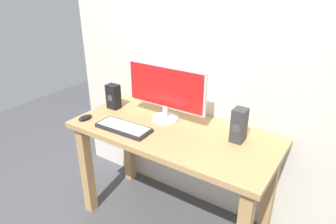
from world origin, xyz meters
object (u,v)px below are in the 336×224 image
at_px(monitor, 166,90).
at_px(speaker_left, 113,97).
at_px(keyboard_primary, 124,128).
at_px(mouse, 85,118).
at_px(speaker_right, 239,125).
at_px(desk, 173,149).

xyz_separation_m(monitor, speaker_left, (-0.43, -0.06, -0.12)).
bearing_deg(keyboard_primary, mouse, -173.64).
relative_size(monitor, speaker_left, 3.25).
bearing_deg(speaker_right, keyboard_primary, -157.90).
xyz_separation_m(monitor, speaker_right, (0.53, -0.01, -0.11)).
height_order(speaker_right, speaker_left, speaker_right).
relative_size(monitor, keyboard_primary, 1.60).
xyz_separation_m(keyboard_primary, speaker_right, (0.67, 0.27, 0.09)).
bearing_deg(desk, mouse, -160.93).
relative_size(mouse, speaker_left, 0.57).
xyz_separation_m(keyboard_primary, mouse, (-0.32, -0.04, 0.00)).
xyz_separation_m(desk, monitor, (-0.13, 0.11, 0.35)).
xyz_separation_m(desk, mouse, (-0.59, -0.20, 0.15)).
height_order(keyboard_primary, speaker_right, speaker_right).
bearing_deg(keyboard_primary, speaker_right, 22.10).
relative_size(speaker_right, speaker_left, 1.14).
distance_m(desk, mouse, 0.65).
xyz_separation_m(speaker_right, speaker_left, (-0.96, -0.05, -0.01)).
xyz_separation_m(keyboard_primary, speaker_left, (-0.29, 0.22, 0.08)).
relative_size(desk, speaker_right, 6.47).
bearing_deg(desk, speaker_left, 174.40).
bearing_deg(desk, monitor, 139.60).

